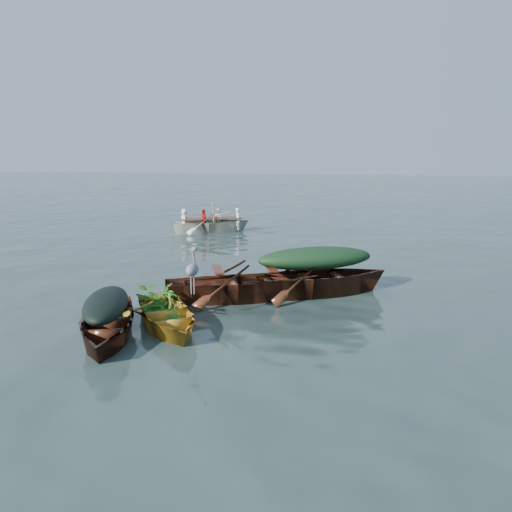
# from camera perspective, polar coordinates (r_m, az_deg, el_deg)

# --- Properties ---
(ground) EXTENTS (140.00, 140.00, 0.00)m
(ground) POSITION_cam_1_polar(r_m,az_deg,el_deg) (10.50, -0.54, -6.26)
(ground) COLOR #2F423D
(ground) RESTS_ON ground
(yellow_dinghy) EXTENTS (3.08, 3.42, 0.88)m
(yellow_dinghy) POSITION_cam_1_polar(r_m,az_deg,el_deg) (9.68, -10.19, -8.02)
(yellow_dinghy) COLOR #B38522
(yellow_dinghy) RESTS_ON ground
(dark_covered_boat) EXTENTS (2.64, 3.92, 0.92)m
(dark_covered_boat) POSITION_cam_1_polar(r_m,az_deg,el_deg) (9.41, -16.55, -8.92)
(dark_covered_boat) COLOR #461B10
(dark_covered_boat) RESTS_ON ground
(green_tarp_boat) EXTENTS (5.14, 3.64, 1.20)m
(green_tarp_boat) POSITION_cam_1_polar(r_m,az_deg,el_deg) (11.74, 6.71, -4.41)
(green_tarp_boat) COLOR #411C0F
(green_tarp_boat) RESTS_ON ground
(open_wooden_boat) EXTENTS (5.05, 3.31, 1.16)m
(open_wooden_boat) POSITION_cam_1_polar(r_m,az_deg,el_deg) (11.27, -1.34, -5.01)
(open_wooden_boat) COLOR #552015
(open_wooden_boat) RESTS_ON ground
(rowed_boat) EXTENTS (4.62, 3.38, 1.09)m
(rowed_boat) POSITION_cam_1_polar(r_m,az_deg,el_deg) (20.94, -5.10, 2.71)
(rowed_boat) COLOR white
(rowed_boat) RESTS_ON ground
(dark_tarp_cover) EXTENTS (1.45, 2.16, 0.40)m
(dark_tarp_cover) POSITION_cam_1_polar(r_m,az_deg,el_deg) (9.20, -16.78, -5.07)
(dark_tarp_cover) COLOR black
(dark_tarp_cover) RESTS_ON dark_covered_boat
(green_tarp_cover) EXTENTS (2.83, 2.00, 0.52)m
(green_tarp_cover) POSITION_cam_1_polar(r_m,az_deg,el_deg) (11.53, 6.81, -0.29)
(green_tarp_cover) COLOR black
(green_tarp_cover) RESTS_ON green_tarp_boat
(thwart_benches) EXTENTS (2.59, 1.79, 0.04)m
(thwart_benches) POSITION_cam_1_polar(r_m,az_deg,el_deg) (11.12, -1.36, -2.03)
(thwart_benches) COLOR #481C10
(thwart_benches) RESTS_ON open_wooden_boat
(heron) EXTENTS (0.47, 0.49, 0.92)m
(heron) POSITION_cam_1_polar(r_m,az_deg,el_deg) (9.61, -7.28, -2.48)
(heron) COLOR gray
(heron) RESTS_ON yellow_dinghy
(dinghy_weeds) EXTENTS (1.10, 1.14, 0.60)m
(dinghy_weeds) POSITION_cam_1_polar(r_m,az_deg,el_deg) (9.99, -10.98, -3.01)
(dinghy_weeds) COLOR #38771F
(dinghy_weeds) RESTS_ON yellow_dinghy
(rowers) EXTENTS (3.37, 2.60, 0.76)m
(rowers) POSITION_cam_1_polar(r_m,az_deg,el_deg) (20.81, -5.15, 5.23)
(rowers) COLOR white
(rowers) RESTS_ON rowed_boat
(oars) EXTENTS (1.78, 2.57, 0.06)m
(oars) POSITION_cam_1_polar(r_m,az_deg,el_deg) (20.86, -5.13, 4.27)
(oars) COLOR #A3623D
(oars) RESTS_ON rowed_boat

